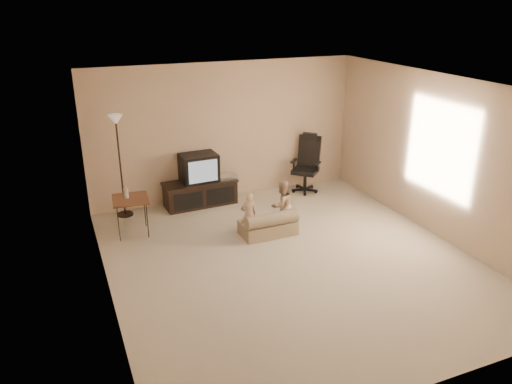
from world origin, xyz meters
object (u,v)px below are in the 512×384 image
(child_sofa, at_px, (269,225))
(toddler_right, at_px, (282,205))
(office_chair, at_px, (306,171))
(toddler_left, at_px, (249,214))
(tv_stand, at_px, (200,184))
(side_table, at_px, (130,199))
(floor_lamp, at_px, (118,144))

(child_sofa, relative_size, toddler_right, 1.06)
(office_chair, bearing_deg, toddler_left, -96.38)
(tv_stand, relative_size, side_table, 1.66)
(floor_lamp, bearing_deg, child_sofa, -40.08)
(toddler_left, bearing_deg, child_sofa, 161.56)
(tv_stand, bearing_deg, office_chair, -4.90)
(floor_lamp, relative_size, child_sofa, 2.01)
(side_table, relative_size, floor_lamp, 0.46)
(tv_stand, height_order, child_sofa, tv_stand)
(floor_lamp, bearing_deg, toddler_left, -42.79)
(floor_lamp, distance_m, child_sofa, 2.83)
(floor_lamp, height_order, child_sofa, floor_lamp)
(tv_stand, xyz_separation_m, toddler_right, (0.92, -1.48, 0.02))
(child_sofa, distance_m, toddler_left, 0.38)
(side_table, bearing_deg, toddler_left, -24.98)
(tv_stand, distance_m, side_table, 1.54)
(floor_lamp, relative_size, toddler_right, 2.13)
(office_chair, relative_size, child_sofa, 1.28)
(toddler_right, bearing_deg, tv_stand, -71.46)
(tv_stand, xyz_separation_m, floor_lamp, (-1.35, 0.06, 0.89))
(child_sofa, relative_size, toddler_left, 1.21)
(child_sofa, xyz_separation_m, toddler_right, (0.29, 0.14, 0.24))
(office_chair, xyz_separation_m, toddler_right, (-1.18, -1.39, 0.01))
(floor_lamp, xyz_separation_m, toddler_left, (1.69, -1.56, -0.93))
(tv_stand, relative_size, toddler_left, 1.88)
(toddler_left, distance_m, toddler_right, 0.59)
(floor_lamp, bearing_deg, office_chair, -2.47)
(toddler_left, bearing_deg, tv_stand, -75.39)
(tv_stand, relative_size, floor_lamp, 0.77)
(office_chair, distance_m, toddler_left, 2.27)
(office_chair, xyz_separation_m, floor_lamp, (-3.46, 0.15, 0.88))
(side_table, bearing_deg, tv_stand, 28.08)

